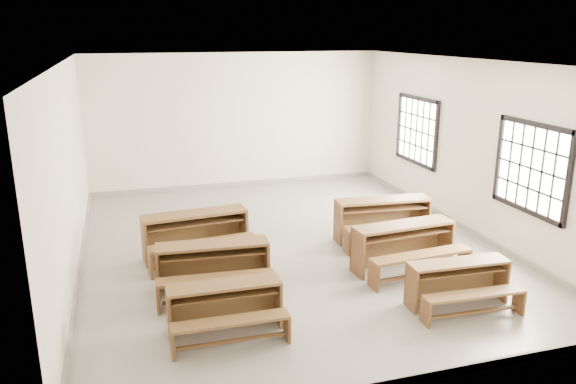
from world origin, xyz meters
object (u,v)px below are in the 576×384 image
object	(u,v)px
desk_set_2	(196,232)
desk_set_3	(459,281)
desk_set_0	(225,305)
desk_set_1	(213,264)
desk_set_4	(405,243)
desk_set_5	(384,217)

from	to	relation	value
desk_set_2	desk_set_3	xyz separation A→B (m)	(3.23, -2.75, -0.08)
desk_set_0	desk_set_1	world-z (taller)	desk_set_1
desk_set_4	desk_set_5	bearing A→B (deg)	74.07
desk_set_1	desk_set_2	xyz separation A→B (m)	(-0.06, 1.34, 0.03)
desk_set_2	desk_set_5	xyz separation A→B (m)	(3.35, -0.16, -0.00)
desk_set_1	desk_set_5	world-z (taller)	desk_set_5
desk_set_0	desk_set_1	size ratio (longest dim) A/B	0.86
desk_set_2	desk_set_3	world-z (taller)	desk_set_2
desk_set_4	desk_set_5	world-z (taller)	desk_set_5
desk_set_5	desk_set_0	bearing A→B (deg)	-139.87
desk_set_2	desk_set_4	world-z (taller)	desk_set_2
desk_set_0	desk_set_3	distance (m)	3.22
desk_set_1	desk_set_3	xyz separation A→B (m)	(3.17, -1.41, -0.05)
desk_set_0	desk_set_1	bearing A→B (deg)	88.62
desk_set_3	desk_set_4	size ratio (longest dim) A/B	0.84
desk_set_5	desk_set_4	bearing A→B (deg)	-96.48
desk_set_0	desk_set_1	distance (m)	1.20
desk_set_0	desk_set_1	xyz separation A→B (m)	(0.05, 1.19, 0.05)
desk_set_3	desk_set_4	xyz separation A→B (m)	(-0.13, 1.32, 0.07)
desk_set_2	desk_set_5	distance (m)	3.35
desk_set_2	desk_set_1	bearing A→B (deg)	-92.86
desk_set_1	desk_set_4	world-z (taller)	desk_set_4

